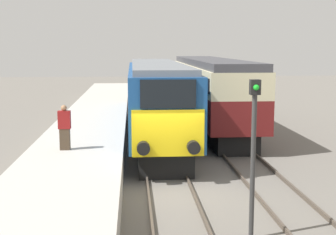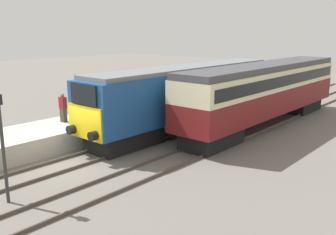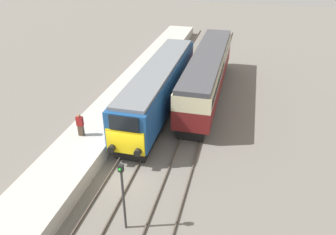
{
  "view_description": "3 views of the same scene",
  "coord_description": "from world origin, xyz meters",
  "px_view_note": "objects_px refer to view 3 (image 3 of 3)",
  "views": [
    {
      "loc": [
        -1.2,
        -15.03,
        4.73
      ],
      "look_at": [
        0.0,
        0.62,
        2.34
      ],
      "focal_mm": 50.0,
      "sensor_mm": 36.0,
      "label": 1
    },
    {
      "loc": [
        14.25,
        -9.81,
        6.08
      ],
      "look_at": [
        1.7,
        4.62,
        1.6
      ],
      "focal_mm": 40.0,
      "sensor_mm": 36.0,
      "label": 2
    },
    {
      "loc": [
        6.6,
        -15.04,
        12.97
      ],
      "look_at": [
        1.7,
        4.62,
        1.6
      ],
      "focal_mm": 35.0,
      "sensor_mm": 36.0,
      "label": 3
    }
  ],
  "objects_px": {
    "locomotive": "(159,86)",
    "signal_post": "(123,192)",
    "person_on_platform": "(80,125)",
    "passenger_carriage": "(207,71)"
  },
  "relations": [
    {
      "from": "person_on_platform",
      "to": "passenger_carriage",
      "type": "bearing_deg",
      "value": 55.92
    },
    {
      "from": "locomotive",
      "to": "person_on_platform",
      "type": "xyz_separation_m",
      "value": [
        -3.65,
        -6.68,
        -0.39
      ]
    },
    {
      "from": "passenger_carriage",
      "to": "person_on_platform",
      "type": "relative_size",
      "value": 10.04
    },
    {
      "from": "person_on_platform",
      "to": "signal_post",
      "type": "xyz_separation_m",
      "value": [
        5.35,
        -5.99,
        0.52
      ]
    },
    {
      "from": "locomotive",
      "to": "passenger_carriage",
      "type": "xyz_separation_m",
      "value": [
        3.4,
        3.75,
        0.2
      ]
    },
    {
      "from": "passenger_carriage",
      "to": "person_on_platform",
      "type": "xyz_separation_m",
      "value": [
        -7.05,
        -10.43,
        -0.59
      ]
    },
    {
      "from": "passenger_carriage",
      "to": "signal_post",
      "type": "relative_size",
      "value": 4.14
    },
    {
      "from": "signal_post",
      "to": "passenger_carriage",
      "type": "bearing_deg",
      "value": 84.09
    },
    {
      "from": "locomotive",
      "to": "signal_post",
      "type": "xyz_separation_m",
      "value": [
        1.7,
        -12.67,
        0.13
      ]
    },
    {
      "from": "locomotive",
      "to": "person_on_platform",
      "type": "relative_size",
      "value": 9.94
    }
  ]
}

